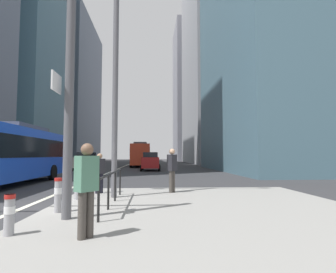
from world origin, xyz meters
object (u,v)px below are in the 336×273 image
car_receding_near (145,159)px  pedestrian_waiting (172,168)px  car_receding_far (151,161)px  pedestrian_far (99,171)px  pedestrian_walking (86,185)px  bollard_right (58,193)px  street_lamp_post (116,56)px  bollard_left (9,212)px  car_oncoming_mid (86,161)px  city_bus_red_distant (144,154)px  city_bus_red_receding (140,154)px  city_bus_blue_oncoming (5,151)px  bollard_back (77,184)px

car_receding_near → pedestrian_waiting: bearing=-87.1°
car_receding_far → pedestrian_far: bearing=-96.1°
car_receding_near → pedestrian_walking: 45.67m
bollard_right → pedestrian_far: pedestrian_far is taller
car_receding_far → street_lamp_post: 19.77m
car_receding_far → pedestrian_far: (-1.96, -18.17, 0.02)m
bollard_left → car_oncoming_mid: bearing=100.2°
city_bus_red_distant → pedestrian_waiting: 49.65m
car_receding_near → pedestrian_waiting: (1.99, -39.77, 0.14)m
pedestrian_waiting → pedestrian_far: 2.88m
bollard_left → pedestrian_walking: (1.47, -0.25, 0.53)m
bollard_left → city_bus_red_receding: bearing=88.3°
car_receding_near → bollard_right: (-1.29, -43.37, -0.34)m
street_lamp_post → city_bus_red_receding: bearing=90.6°
bollard_left → street_lamp_post: bearing=73.5°
city_bus_blue_oncoming → pedestrian_walking: 11.76m
bollard_back → car_receding_far: bearing=83.0°
car_oncoming_mid → bollard_back: bearing=-77.4°
city_bus_red_distant → bollard_back: 51.18m
bollard_back → pedestrian_far: (0.44, 1.51, 0.34)m
car_receding_near → bollard_back: bearing=-91.8°
city_bus_red_receding → car_receding_far: city_bus_red_receding is taller
bollard_left → pedestrian_walking: 1.58m
city_bus_red_receding → car_receding_near: city_bus_red_receding is taller
city_bus_red_distant → car_receding_near: size_ratio=2.64×
car_oncoming_mid → car_receding_far: size_ratio=0.99×
city_bus_red_distant → pedestrian_waiting: city_bus_red_distant is taller
car_receding_far → bollard_back: 19.83m
city_bus_blue_oncoming → city_bus_red_receding: size_ratio=0.98×
car_receding_far → pedestrian_far: car_receding_far is taller
bollard_left → bollard_right: 2.05m
city_bus_red_receding → city_bus_red_distant: bearing=90.2°
city_bus_red_distant → bollard_right: (-0.76, -53.18, -1.19)m
street_lamp_post → bollard_left: (-1.33, -4.49, -4.71)m
pedestrian_waiting → pedestrian_far: pedestrian_waiting is taller
street_lamp_post → bollard_left: bearing=-106.5°
city_bus_red_receding → car_oncoming_mid: bearing=-118.4°
pedestrian_far → pedestrian_walking: bearing=-81.6°
bollard_right → street_lamp_post: bearing=65.3°
city_bus_red_distant → street_lamp_post: 50.85m
city_bus_blue_oncoming → bollard_left: 10.83m
city_bus_red_distant → car_oncoming_mid: size_ratio=2.56×
bollard_right → pedestrian_far: bearing=83.5°
car_receding_far → pedestrian_walking: bearing=-92.6°
city_bus_red_distant → pedestrian_walking: 55.49m
city_bus_red_receding → car_receding_near: 10.79m
car_receding_near → pedestrian_walking: size_ratio=2.39×
bollard_back → car_receding_near: bearing=88.2°
car_receding_far → pedestrian_far: 18.28m
bollard_back → car_oncoming_mid: bearing=102.6°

